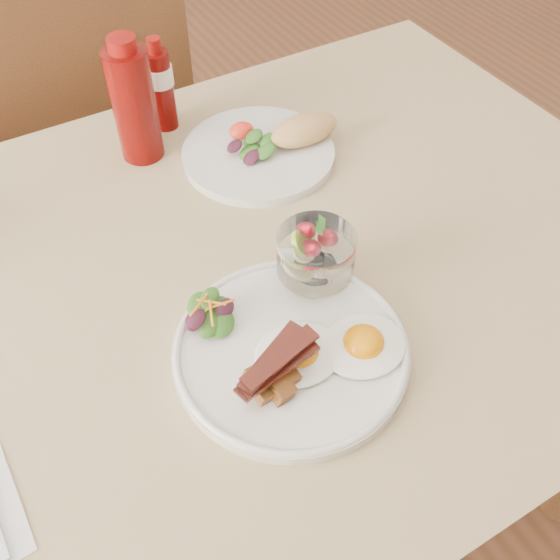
{
  "coord_description": "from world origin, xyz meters",
  "views": [
    {
      "loc": [
        -0.2,
        -0.52,
        1.37
      ],
      "look_at": [
        0.04,
        -0.1,
        0.82
      ],
      "focal_mm": 40.0,
      "sensor_mm": 36.0,
      "label": 1
    }
  ],
  "objects_px": {
    "second_plate": "(269,146)",
    "ketchup_bottle": "(134,103)",
    "chair_far": "(91,150)",
    "fruit_cup": "(316,254)",
    "hot_sauce_bottle": "(161,86)",
    "main_plate": "(291,351)",
    "table": "(220,317)"
  },
  "relations": [
    {
      "from": "main_plate",
      "to": "ketchup_bottle",
      "type": "distance_m",
      "value": 0.46
    },
    {
      "from": "chair_far",
      "to": "ketchup_bottle",
      "type": "xyz_separation_m",
      "value": [
        0.02,
        -0.37,
        0.32
      ]
    },
    {
      "from": "table",
      "to": "second_plate",
      "type": "height_order",
      "value": "second_plate"
    },
    {
      "from": "main_plate",
      "to": "second_plate",
      "type": "relative_size",
      "value": 1.08
    },
    {
      "from": "main_plate",
      "to": "chair_far",
      "type": "bearing_deg",
      "value": 91.51
    },
    {
      "from": "second_plate",
      "to": "hot_sauce_bottle",
      "type": "height_order",
      "value": "hot_sauce_bottle"
    },
    {
      "from": "second_plate",
      "to": "ketchup_bottle",
      "type": "distance_m",
      "value": 0.22
    },
    {
      "from": "fruit_cup",
      "to": "second_plate",
      "type": "height_order",
      "value": "fruit_cup"
    },
    {
      "from": "main_plate",
      "to": "fruit_cup",
      "type": "height_order",
      "value": "fruit_cup"
    },
    {
      "from": "ketchup_bottle",
      "to": "hot_sauce_bottle",
      "type": "height_order",
      "value": "ketchup_bottle"
    },
    {
      "from": "second_plate",
      "to": "hot_sauce_bottle",
      "type": "distance_m",
      "value": 0.2
    },
    {
      "from": "fruit_cup",
      "to": "ketchup_bottle",
      "type": "height_order",
      "value": "ketchup_bottle"
    },
    {
      "from": "main_plate",
      "to": "hot_sauce_bottle",
      "type": "xyz_separation_m",
      "value": [
        0.06,
        0.51,
        0.07
      ]
    },
    {
      "from": "main_plate",
      "to": "hot_sauce_bottle",
      "type": "relative_size",
      "value": 1.8
    },
    {
      "from": "table",
      "to": "second_plate",
      "type": "distance_m",
      "value": 0.29
    },
    {
      "from": "hot_sauce_bottle",
      "to": "second_plate",
      "type": "bearing_deg",
      "value": -54.76
    },
    {
      "from": "fruit_cup",
      "to": "ketchup_bottle",
      "type": "relative_size",
      "value": 0.49
    },
    {
      "from": "ketchup_bottle",
      "to": "hot_sauce_bottle",
      "type": "bearing_deg",
      "value": 39.7
    },
    {
      "from": "fruit_cup",
      "to": "second_plate",
      "type": "relative_size",
      "value": 0.37
    },
    {
      "from": "ketchup_bottle",
      "to": "second_plate",
      "type": "bearing_deg",
      "value": -31.11
    },
    {
      "from": "main_plate",
      "to": "fruit_cup",
      "type": "xyz_separation_m",
      "value": [
        0.08,
        0.07,
        0.06
      ]
    },
    {
      "from": "second_plate",
      "to": "ketchup_bottle",
      "type": "bearing_deg",
      "value": 148.89
    },
    {
      "from": "fruit_cup",
      "to": "table",
      "type": "bearing_deg",
      "value": 138.47
    },
    {
      "from": "chair_far",
      "to": "fruit_cup",
      "type": "relative_size",
      "value": 9.56
    },
    {
      "from": "main_plate",
      "to": "hot_sauce_bottle",
      "type": "distance_m",
      "value": 0.51
    },
    {
      "from": "second_plate",
      "to": "fruit_cup",
      "type": "bearing_deg",
      "value": -108.2
    },
    {
      "from": "fruit_cup",
      "to": "second_plate",
      "type": "distance_m",
      "value": 0.3
    },
    {
      "from": "hot_sauce_bottle",
      "to": "fruit_cup",
      "type": "bearing_deg",
      "value": -87.5
    },
    {
      "from": "second_plate",
      "to": "ketchup_bottle",
      "type": "relative_size",
      "value": 1.32
    },
    {
      "from": "chair_far",
      "to": "ketchup_bottle",
      "type": "relative_size",
      "value": 4.73
    },
    {
      "from": "hot_sauce_bottle",
      "to": "ketchup_bottle",
      "type": "bearing_deg",
      "value": -140.3
    },
    {
      "from": "fruit_cup",
      "to": "hot_sauce_bottle",
      "type": "xyz_separation_m",
      "value": [
        -0.02,
        0.43,
        0.01
      ]
    }
  ]
}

